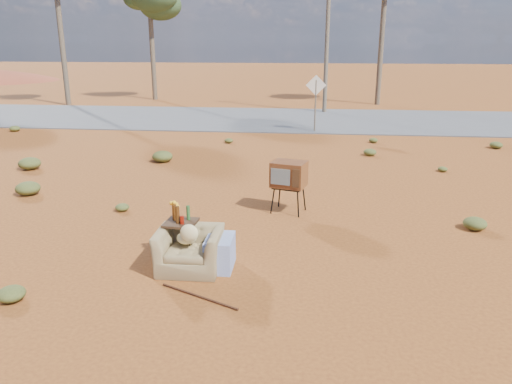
# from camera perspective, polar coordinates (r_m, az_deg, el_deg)

# --- Properties ---
(ground) EXTENTS (140.00, 140.00, 0.00)m
(ground) POSITION_cam_1_polar(r_m,az_deg,el_deg) (8.38, -3.35, -7.55)
(ground) COLOR #924F1D
(ground) RESTS_ON ground
(highway) EXTENTS (140.00, 7.00, 0.04)m
(highway) POSITION_cam_1_polar(r_m,az_deg,el_deg) (22.81, 2.86, 8.32)
(highway) COLOR #565659
(highway) RESTS_ON ground
(armchair) EXTENTS (1.18, 0.76, 0.88)m
(armchair) POSITION_cam_1_polar(r_m,az_deg,el_deg) (7.90, -6.99, -6.00)
(armchair) COLOR olive
(armchair) RESTS_ON ground
(tv_unit) EXTENTS (0.79, 0.70, 1.09)m
(tv_unit) POSITION_cam_1_polar(r_m,az_deg,el_deg) (10.30, 3.78, 1.95)
(tv_unit) COLOR black
(tv_unit) RESTS_ON ground
(side_table) EXTENTS (0.53, 0.53, 0.99)m
(side_table) POSITION_cam_1_polar(r_m,az_deg,el_deg) (8.08, -8.76, -3.11)
(side_table) COLOR #372414
(side_table) RESTS_ON ground
(rusty_bar) EXTENTS (1.22, 0.63, 0.04)m
(rusty_bar) POSITION_cam_1_polar(r_m,az_deg,el_deg) (7.23, -6.54, -11.76)
(rusty_bar) COLOR #482213
(rusty_bar) RESTS_ON ground
(road_sign) EXTENTS (0.78, 0.06, 2.19)m
(road_sign) POSITION_cam_1_polar(r_m,az_deg,el_deg) (19.61, 6.85, 11.16)
(road_sign) COLOR brown
(road_sign) RESTS_ON ground
(eucalyptus_near_left) EXTENTS (3.20, 3.20, 6.60)m
(eucalyptus_near_left) POSITION_cam_1_polar(r_m,az_deg,el_deg) (31.00, -12.07, 20.37)
(eucalyptus_near_left) COLOR brown
(eucalyptus_near_left) RESTS_ON ground
(utility_pole_center) EXTENTS (1.40, 0.20, 8.00)m
(utility_pole_center) POSITION_cam_1_polar(r_m,az_deg,el_deg) (25.03, 8.19, 18.44)
(utility_pole_center) COLOR brown
(utility_pole_center) RESTS_ON ground
(scrub_patch) EXTENTS (17.49, 8.07, 0.33)m
(scrub_patch) POSITION_cam_1_polar(r_m,az_deg,el_deg) (12.56, -3.80, 1.58)
(scrub_patch) COLOR #4F5525
(scrub_patch) RESTS_ON ground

